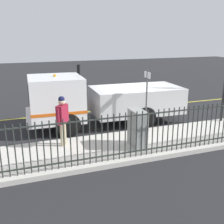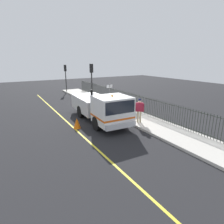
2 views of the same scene
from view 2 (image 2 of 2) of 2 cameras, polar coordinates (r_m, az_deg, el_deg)
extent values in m
plane|color=#232326|center=(15.77, -6.16, -1.13)|extent=(60.55, 60.55, 0.00)
cube|color=beige|center=(16.99, 2.22, 0.48)|extent=(2.55, 27.52, 0.16)
cube|color=yellow|center=(15.03, -14.12, -2.38)|extent=(0.12, 24.77, 0.01)
cube|color=white|center=(12.28, 0.05, 0.69)|extent=(2.29, 2.22, 1.78)
cube|color=black|center=(12.19, 0.05, 2.47)|extent=(2.12, 2.25, 0.78)
cube|color=silver|center=(15.53, -6.23, 2.60)|extent=(2.37, 4.08, 1.13)
cube|color=silver|center=(11.56, 2.73, -4.16)|extent=(2.10, 0.28, 0.36)
cube|color=#DB5914|center=(12.39, 0.05, -1.05)|extent=(2.31, 2.24, 0.12)
cylinder|color=black|center=(13.27, 3.14, -2.17)|extent=(0.34, 0.97, 0.96)
cylinder|color=black|center=(12.42, -4.66, -3.49)|extent=(0.34, 0.97, 0.96)
cylinder|color=black|center=(16.04, -2.91, 1.02)|extent=(0.34, 0.97, 0.96)
cylinder|color=black|center=(15.34, -9.57, 0.12)|extent=(0.34, 0.97, 0.96)
sphere|color=orange|center=(12.07, 0.05, 5.00)|extent=(0.12, 0.12, 0.12)
cylinder|color=black|center=(12.87, -6.16, 2.13)|extent=(0.14, 0.14, 2.13)
cube|color=maroon|center=(13.41, 8.39, 1.52)|extent=(0.53, 0.48, 0.62)
sphere|color=beige|center=(13.31, 8.46, 3.30)|extent=(0.23, 0.23, 0.23)
sphere|color=#14193F|center=(13.29, 8.48, 3.64)|extent=(0.22, 0.22, 0.22)
cylinder|color=tan|center=(13.60, 8.64, -1.46)|extent=(0.12, 0.12, 0.83)
cylinder|color=tan|center=(13.60, 7.90, -1.43)|extent=(0.12, 0.12, 0.83)
cylinder|color=maroon|center=(13.42, 9.57, 1.35)|extent=(0.09, 0.09, 0.59)
cylinder|color=maroon|center=(13.41, 7.20, 1.44)|extent=(0.09, 0.09, 0.59)
cylinder|color=#2D332D|center=(11.74, 30.61, -4.71)|extent=(0.04, 0.04, 1.49)
cylinder|color=#2D332D|center=(11.82, 29.82, -4.46)|extent=(0.04, 0.04, 1.49)
cylinder|color=#2D332D|center=(11.91, 29.05, -4.22)|extent=(0.04, 0.04, 1.49)
cylinder|color=#2D332D|center=(11.99, 28.28, -3.97)|extent=(0.04, 0.04, 1.49)
cylinder|color=#2D332D|center=(12.08, 27.53, -3.73)|extent=(0.04, 0.04, 1.49)
cylinder|color=#2D332D|center=(12.18, 26.79, -3.49)|extent=(0.04, 0.04, 1.49)
cylinder|color=#2D332D|center=(12.27, 26.06, -3.26)|extent=(0.04, 0.04, 1.49)
cylinder|color=#2D332D|center=(12.37, 25.34, -3.03)|extent=(0.04, 0.04, 1.49)
cylinder|color=#2D332D|center=(12.47, 24.64, -2.80)|extent=(0.04, 0.04, 1.49)
cylinder|color=#2D332D|center=(12.57, 23.94, -2.57)|extent=(0.04, 0.04, 1.49)
cylinder|color=#2D332D|center=(12.67, 23.26, -2.35)|extent=(0.04, 0.04, 1.49)
cylinder|color=#2D332D|center=(12.78, 22.59, -2.13)|extent=(0.04, 0.04, 1.49)
cylinder|color=#2D332D|center=(12.88, 21.93, -1.92)|extent=(0.04, 0.04, 1.49)
cylinder|color=#2D332D|center=(12.99, 21.28, -1.70)|extent=(0.04, 0.04, 1.49)
cylinder|color=#2D332D|center=(13.10, 20.64, -1.50)|extent=(0.04, 0.04, 1.49)
cylinder|color=#2D332D|center=(13.22, 20.01, -1.29)|extent=(0.04, 0.04, 1.49)
cylinder|color=#2D332D|center=(13.33, 19.40, -1.09)|extent=(0.04, 0.04, 1.49)
cylinder|color=#2D332D|center=(13.45, 18.79, -0.89)|extent=(0.04, 0.04, 1.49)
cylinder|color=#2D332D|center=(13.56, 18.20, -0.69)|extent=(0.04, 0.04, 1.49)
cylinder|color=#2D332D|center=(13.68, 17.61, -0.50)|extent=(0.04, 0.04, 1.49)
cylinder|color=#2D332D|center=(13.80, 17.04, -0.31)|extent=(0.04, 0.04, 1.49)
cylinder|color=#2D332D|center=(13.92, 16.47, -0.13)|extent=(0.04, 0.04, 1.49)
cylinder|color=#2D332D|center=(14.05, 15.92, 0.06)|extent=(0.04, 0.04, 1.49)
cylinder|color=#2D332D|center=(14.17, 15.37, 0.23)|extent=(0.04, 0.04, 1.49)
cylinder|color=#2D332D|center=(14.30, 14.84, 0.41)|extent=(0.04, 0.04, 1.49)
cylinder|color=#2D332D|center=(14.43, 14.31, 0.58)|extent=(0.04, 0.04, 1.49)
cylinder|color=#2D332D|center=(14.56, 13.79, 0.75)|extent=(0.04, 0.04, 1.49)
cylinder|color=#2D332D|center=(14.69, 13.29, 0.92)|extent=(0.04, 0.04, 1.49)
cylinder|color=#2D332D|center=(14.82, 12.79, 1.08)|extent=(0.04, 0.04, 1.49)
cylinder|color=#2D332D|center=(14.95, 12.30, 1.24)|extent=(0.04, 0.04, 1.49)
cylinder|color=#2D332D|center=(15.09, 11.82, 1.40)|extent=(0.04, 0.04, 1.49)
cylinder|color=#2D332D|center=(15.22, 11.34, 1.56)|extent=(0.04, 0.04, 1.49)
cylinder|color=#2D332D|center=(15.36, 10.88, 1.71)|extent=(0.04, 0.04, 1.49)
cylinder|color=#2D332D|center=(15.49, 10.42, 1.86)|extent=(0.04, 0.04, 1.49)
cylinder|color=#2D332D|center=(15.63, 9.97, 2.00)|extent=(0.04, 0.04, 1.49)
cylinder|color=#2D332D|center=(15.77, 9.53, 2.15)|extent=(0.04, 0.04, 1.49)
cylinder|color=#2D332D|center=(15.91, 9.10, 2.29)|extent=(0.04, 0.04, 1.49)
cylinder|color=#2D332D|center=(16.05, 8.67, 2.43)|extent=(0.04, 0.04, 1.49)
cylinder|color=#2D332D|center=(16.20, 8.26, 2.56)|extent=(0.04, 0.04, 1.49)
cylinder|color=#2D332D|center=(16.34, 7.84, 2.70)|extent=(0.04, 0.04, 1.49)
cylinder|color=#2D332D|center=(16.48, 7.44, 2.83)|extent=(0.04, 0.04, 1.49)
cylinder|color=#2D332D|center=(16.63, 7.04, 2.96)|extent=(0.04, 0.04, 1.49)
cylinder|color=#2D332D|center=(16.78, 6.65, 3.08)|extent=(0.04, 0.04, 1.49)
cylinder|color=#2D332D|center=(16.92, 6.27, 3.21)|extent=(0.04, 0.04, 1.49)
cylinder|color=#2D332D|center=(17.07, 5.89, 3.33)|extent=(0.04, 0.04, 1.49)
cylinder|color=#2D332D|center=(17.22, 5.52, 3.45)|extent=(0.04, 0.04, 1.49)
cylinder|color=#2D332D|center=(17.37, 5.16, 3.57)|extent=(0.04, 0.04, 1.49)
cylinder|color=#2D332D|center=(17.52, 4.80, 3.68)|extent=(0.04, 0.04, 1.49)
cylinder|color=#2D332D|center=(17.67, 4.45, 3.79)|extent=(0.04, 0.04, 1.49)
cylinder|color=#2D332D|center=(17.82, 4.10, 3.90)|extent=(0.04, 0.04, 1.49)
cylinder|color=#2D332D|center=(17.97, 3.76, 4.01)|extent=(0.04, 0.04, 1.49)
cylinder|color=#2D332D|center=(18.13, 3.43, 4.12)|extent=(0.04, 0.04, 1.49)
cylinder|color=#2D332D|center=(18.28, 3.10, 4.23)|extent=(0.04, 0.04, 1.49)
cylinder|color=#2D332D|center=(18.43, 2.77, 4.33)|extent=(0.04, 0.04, 1.49)
cylinder|color=#2D332D|center=(18.59, 2.45, 4.43)|extent=(0.04, 0.04, 1.49)
cylinder|color=#2D332D|center=(18.74, 2.14, 4.53)|extent=(0.04, 0.04, 1.49)
cylinder|color=#2D332D|center=(18.90, 1.83, 4.63)|extent=(0.04, 0.04, 1.49)
cylinder|color=#2D332D|center=(19.06, 1.53, 4.72)|extent=(0.04, 0.04, 1.49)
cylinder|color=#2D332D|center=(19.21, 1.23, 4.82)|extent=(0.04, 0.04, 1.49)
cylinder|color=#2D332D|center=(19.37, 0.94, 4.91)|extent=(0.04, 0.04, 1.49)
cylinder|color=#2D332D|center=(19.53, 0.65, 5.00)|extent=(0.04, 0.04, 1.49)
cylinder|color=#2D332D|center=(19.69, 0.36, 5.09)|extent=(0.04, 0.04, 1.49)
cylinder|color=#2D332D|center=(19.85, 0.08, 5.18)|extent=(0.04, 0.04, 1.49)
cylinder|color=#2D332D|center=(20.01, -0.19, 5.26)|extent=(0.04, 0.04, 1.49)
cylinder|color=#2D332D|center=(20.17, -0.46, 5.35)|extent=(0.04, 0.04, 1.49)
cylinder|color=#2D332D|center=(20.33, -0.73, 5.43)|extent=(0.04, 0.04, 1.49)
cylinder|color=#2D332D|center=(20.49, -0.99, 5.51)|extent=(0.04, 0.04, 1.49)
cylinder|color=#2D332D|center=(20.65, -1.25, 5.59)|extent=(0.04, 0.04, 1.49)
cylinder|color=#2D332D|center=(20.82, -1.51, 5.67)|extent=(0.04, 0.04, 1.49)
cylinder|color=#2D332D|center=(20.98, -1.76, 5.75)|extent=(0.04, 0.04, 1.49)
cylinder|color=#2D332D|center=(21.14, -2.00, 5.83)|extent=(0.04, 0.04, 1.49)
cylinder|color=#2D332D|center=(21.31, -2.25, 5.90)|extent=(0.04, 0.04, 1.49)
cylinder|color=#2D332D|center=(21.47, -2.49, 5.98)|extent=(0.04, 0.04, 1.49)
cylinder|color=#2D332D|center=(21.63, -2.72, 6.05)|extent=(0.04, 0.04, 1.49)
cylinder|color=#2D332D|center=(21.80, -2.96, 6.12)|extent=(0.04, 0.04, 1.49)
cylinder|color=#2D332D|center=(21.96, -3.19, 6.19)|extent=(0.04, 0.04, 1.49)
cylinder|color=#2D332D|center=(22.13, -3.41, 6.26)|extent=(0.04, 0.04, 1.49)
cylinder|color=#2D332D|center=(22.30, -3.64, 6.33)|extent=(0.04, 0.04, 1.49)
cylinder|color=#2D332D|center=(22.46, -3.85, 6.40)|extent=(0.04, 0.04, 1.49)
cylinder|color=#2D332D|center=(22.63, -4.07, 6.46)|extent=(0.04, 0.04, 1.49)
cylinder|color=#2D332D|center=(22.80, -4.28, 6.53)|extent=(0.04, 0.04, 1.49)
cylinder|color=#2D332D|center=(22.96, -4.49, 6.59)|extent=(0.04, 0.04, 1.49)
cylinder|color=#2D332D|center=(23.13, -4.70, 6.65)|extent=(0.04, 0.04, 1.49)
cylinder|color=#2D332D|center=(23.30, -4.91, 6.72)|extent=(0.04, 0.04, 1.49)
cylinder|color=#2D332D|center=(23.47, -5.11, 6.78)|extent=(0.04, 0.04, 1.49)
cylinder|color=#2D332D|center=(23.63, -5.31, 6.84)|extent=(0.04, 0.04, 1.49)
cylinder|color=#2D332D|center=(23.80, -5.50, 6.90)|extent=(0.04, 0.04, 1.49)
cylinder|color=#2D332D|center=(23.97, -5.69, 6.95)|extent=(0.04, 0.04, 1.49)
cylinder|color=#2D332D|center=(24.14, -5.88, 7.01)|extent=(0.04, 0.04, 1.49)
cylinder|color=#2D332D|center=(24.31, -6.07, 7.07)|extent=(0.04, 0.04, 1.49)
cylinder|color=#2D332D|center=(24.48, -6.26, 7.12)|extent=(0.04, 0.04, 1.49)
cylinder|color=#2D332D|center=(24.65, -6.44, 7.18)|extent=(0.04, 0.04, 1.49)
cylinder|color=#2D332D|center=(24.82, -6.62, 7.23)|extent=(0.04, 0.04, 1.49)
cylinder|color=#2D332D|center=(24.99, -6.80, 7.28)|extent=(0.04, 0.04, 1.49)
cylinder|color=#2D332D|center=(25.17, -6.97, 7.34)|extent=(0.04, 0.04, 1.49)
cylinder|color=#2D332D|center=(25.34, -7.15, 7.39)|extent=(0.04, 0.04, 1.49)
cylinder|color=#2D332D|center=(25.51, -7.32, 7.44)|extent=(0.04, 0.04, 1.49)
cylinder|color=#2D332D|center=(25.68, -7.49, 7.49)|extent=(0.04, 0.04, 1.49)
cylinder|color=#2D332D|center=(25.85, -7.65, 7.54)|extent=(0.04, 0.04, 1.49)
cylinder|color=#2D332D|center=(26.02, -7.82, 7.59)|extent=(0.04, 0.04, 1.49)
cylinder|color=#2D332D|center=(26.20, -7.98, 7.63)|extent=(0.04, 0.04, 1.49)
cylinder|color=#2D332D|center=(26.37, -8.14, 7.68)|extent=(0.04, 0.04, 1.49)
cylinder|color=#2D332D|center=(26.54, -8.30, 7.73)|extent=(0.04, 0.04, 1.49)
cylinder|color=#2D332D|center=(26.72, -8.45, 7.77)|extent=(0.04, 0.04, 1.49)
cylinder|color=#2D332D|center=(26.89, -8.61, 7.82)|extent=(0.04, 0.04, 1.49)
cylinder|color=#2D332D|center=(27.06, -8.76, 7.86)|extent=(0.04, 0.04, 1.49)
cylinder|color=#2D332D|center=(27.24, -8.91, 7.91)|extent=(0.04, 0.04, 1.49)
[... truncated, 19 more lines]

